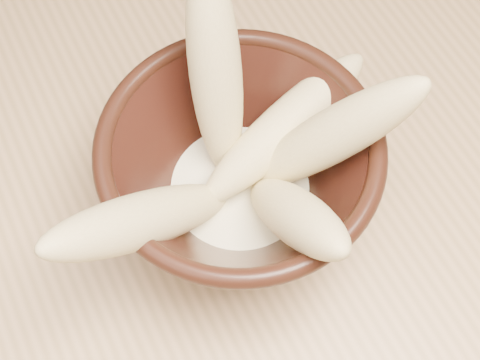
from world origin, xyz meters
name	(u,v)px	position (x,y,z in m)	size (l,w,h in m)	color
table	(215,284)	(0.00, 0.00, 0.67)	(1.20, 0.80, 0.75)	tan
bowl	(240,174)	(0.04, 0.03, 0.82)	(0.23, 0.23, 0.12)	black
milk_puddle	(240,190)	(0.04, 0.03, 0.79)	(0.13, 0.13, 0.02)	#FBF5CA
banana_upright	(216,73)	(0.05, 0.09, 0.89)	(0.04, 0.04, 0.20)	tan
banana_left	(145,219)	(-0.05, 0.01, 0.86)	(0.04, 0.04, 0.20)	tan
banana_right	(331,137)	(0.11, 0.00, 0.87)	(0.04, 0.04, 0.19)	tan
banana_across	(285,127)	(0.09, 0.05, 0.84)	(0.04, 0.04, 0.18)	tan
banana_front	(295,216)	(0.06, -0.04, 0.85)	(0.04, 0.04, 0.16)	tan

